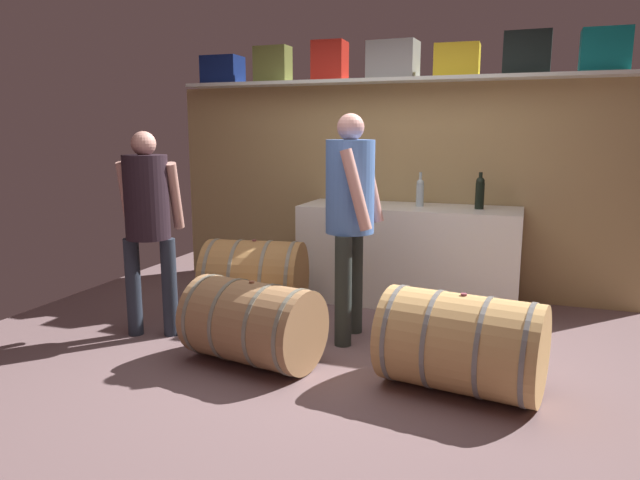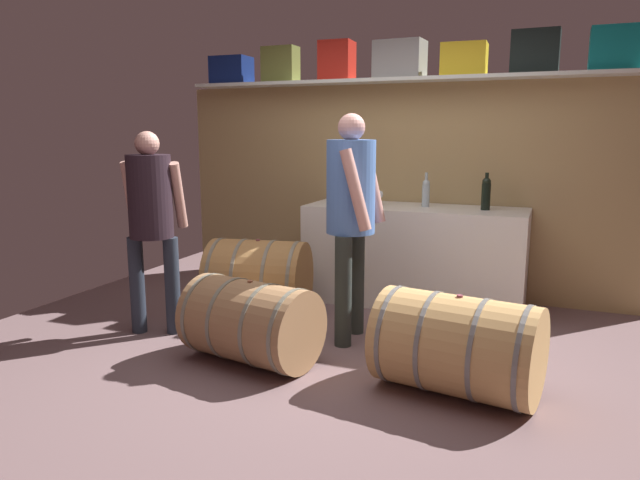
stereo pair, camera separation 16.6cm
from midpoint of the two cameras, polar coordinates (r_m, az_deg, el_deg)
name	(u,v)px [view 1 (the left image)]	position (r m, az deg, el deg)	size (l,w,h in m)	color
ground_plane	(347,339)	(4.47, 1.60, -9.76)	(5.67, 7.21, 0.02)	#72585A
back_wall_panel	(394,189)	(5.66, 6.41, 4.96)	(4.47, 0.10, 1.98)	tan
high_shelf_board	(393,81)	(5.51, 6.26, 15.30)	(4.12, 0.40, 0.03)	silver
toolcase_navy	(223,70)	(6.17, -10.34, 16.10)	(0.37, 0.28, 0.27)	navy
toolcase_olive	(273,65)	(5.92, -5.52, 16.79)	(0.34, 0.19, 0.34)	olive
toolcase_red	(330,61)	(5.70, 0.11, 17.18)	(0.30, 0.27, 0.36)	red
toolcase_grey	(393,60)	(5.53, 6.32, 17.18)	(0.43, 0.28, 0.33)	gray
toolcase_yellow	(457,61)	(5.42, 12.44, 16.85)	(0.38, 0.27, 0.28)	yellow
toolcase_black	(527,53)	(5.38, 18.84, 17.00)	(0.38, 0.20, 0.35)	black
toolcase_teal	(605,51)	(5.39, 25.41, 16.48)	(0.37, 0.26, 0.34)	#0F7F80
work_cabinet	(408,255)	(5.32, 7.77, -1.44)	(1.94, 0.66, 0.88)	white
wine_bottle_clear	(420,192)	(5.26, 8.92, 4.71)	(0.07, 0.07, 0.30)	#ABBEC2
wine_bottle_amber	(347,189)	(5.53, 1.78, 5.05)	(0.06, 0.06, 0.28)	brown
wine_bottle_dark	(480,192)	(5.17, 14.56, 4.58)	(0.08, 0.08, 0.32)	black
wine_glass	(374,195)	(5.32, 4.40, 4.45)	(0.07, 0.07, 0.13)	white
wine_barrel_near	(462,343)	(3.60, 12.45, -9.87)	(1.01, 0.73, 0.61)	tan
wine_barrel_far	(255,279)	(4.91, -7.38, -3.82)	(0.89, 0.77, 0.66)	#AC7A43
wine_barrel_flank	(253,323)	(3.96, -7.85, -8.06)	(0.96, 0.71, 0.57)	#9D734B
winemaker_pouring	(351,204)	(4.22, 1.92, 3.57)	(0.40, 0.49, 1.67)	#2D3530
visitor_tasting	(148,213)	(4.53, -17.61, 2.59)	(0.50, 0.44, 1.55)	#282F3C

